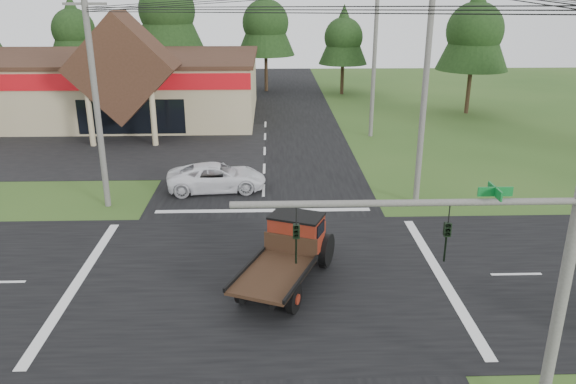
{
  "coord_description": "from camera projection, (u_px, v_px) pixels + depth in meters",
  "views": [
    {
      "loc": [
        0.44,
        -19.25,
        10.58
      ],
      "look_at": [
        1.16,
        3.73,
        2.2
      ],
      "focal_mm": 35.0,
      "sensor_mm": 36.0,
      "label": 1
    }
  ],
  "objects": [
    {
      "name": "traffic_signal_mast",
      "position": [
        499.0,
        264.0,
        13.3
      ],
      "size": [
        8.12,
        0.24,
        7.0
      ],
      "color": "#595651",
      "rests_on": "ground"
    },
    {
      "name": "utility_pole_nw",
      "position": [
        96.0,
        102.0,
        27.12
      ],
      "size": [
        2.0,
        0.3,
        10.5
      ],
      "color": "#595651",
      "rests_on": "ground"
    },
    {
      "name": "tree_side_ne",
      "position": [
        475.0,
        28.0,
        47.86
      ],
      "size": [
        6.16,
        6.16,
        11.11
      ],
      "color": "#332316",
      "rests_on": "ground"
    },
    {
      "name": "road_ew",
      "position": [
        261.0,
        278.0,
        21.68
      ],
      "size": [
        120.0,
        12.0,
        0.02
      ],
      "primitive_type": "cube",
      "color": "black",
      "rests_on": "ground"
    },
    {
      "name": "cvs_building",
      "position": [
        82.0,
        85.0,
        48.04
      ],
      "size": [
        30.4,
        18.2,
        9.19
      ],
      "color": "tan",
      "rests_on": "ground"
    },
    {
      "name": "tree_row_b",
      "position": [
        73.0,
        28.0,
        58.24
      ],
      "size": [
        5.6,
        5.6,
        10.1
      ],
      "color": "#332316",
      "rests_on": "ground"
    },
    {
      "name": "parking_apron",
      "position": [
        64.0,
        149.0,
        39.11
      ],
      "size": [
        28.0,
        14.0,
        0.02
      ],
      "primitive_type": "cube",
      "color": "black",
      "rests_on": "ground"
    },
    {
      "name": "utility_pole_ne",
      "position": [
        425.0,
        90.0,
        27.42
      ],
      "size": [
        2.0,
        0.3,
        11.5
      ],
      "color": "#595651",
      "rests_on": "ground"
    },
    {
      "name": "road_ns",
      "position": [
        261.0,
        278.0,
        21.68
      ],
      "size": [
        12.0,
        120.0,
        0.02
      ],
      "primitive_type": "cube",
      "color": "black",
      "rests_on": "ground"
    },
    {
      "name": "ground",
      "position": [
        261.0,
        279.0,
        21.69
      ],
      "size": [
        120.0,
        120.0,
        0.0
      ],
      "primitive_type": "plane",
      "color": "#2D4D1B",
      "rests_on": "ground"
    },
    {
      "name": "utility_pole_n",
      "position": [
        374.0,
        59.0,
        40.62
      ],
      "size": [
        2.0,
        0.3,
        11.2
      ],
      "color": "#595651",
      "rests_on": "ground"
    },
    {
      "name": "tree_row_c",
      "position": [
        167.0,
        7.0,
        56.91
      ],
      "size": [
        7.28,
        7.28,
        13.13
      ],
      "color": "#332316",
      "rests_on": "ground"
    },
    {
      "name": "white_pickup",
      "position": [
        217.0,
        177.0,
        30.96
      ],
      "size": [
        5.61,
        3.0,
        1.5
      ],
      "primitive_type": "imported",
      "rotation": [
        0.0,
        0.0,
        1.67
      ],
      "color": "white",
      "rests_on": "ground"
    },
    {
      "name": "antique_flatbed_truck",
      "position": [
        286.0,
        255.0,
        20.85
      ],
      "size": [
        4.3,
        6.25,
        2.44
      ],
      "primitive_type": null,
      "rotation": [
        0.0,
        0.0,
        -0.39
      ],
      "color": "#601D0D",
      "rests_on": "ground"
    },
    {
      "name": "tree_row_d",
      "position": [
        265.0,
        20.0,
        58.6
      ],
      "size": [
        6.16,
        6.16,
        11.11
      ],
      "color": "#332316",
      "rests_on": "ground"
    },
    {
      "name": "tree_row_e",
      "position": [
        344.0,
        35.0,
        57.42
      ],
      "size": [
        5.04,
        5.04,
        9.09
      ],
      "color": "#332316",
      "rests_on": "ground"
    }
  ]
}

